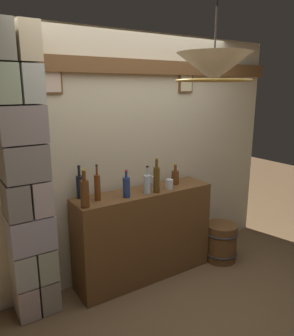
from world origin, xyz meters
name	(u,v)px	position (x,y,z in m)	size (l,w,h in m)	color
ground_plane	(196,319)	(0.00, 0.00, 0.00)	(12.00, 12.00, 0.00)	brown
panelled_rear_partition	(131,152)	(0.00, 1.10, 1.32)	(3.78, 0.15, 2.52)	beige
stone_pillar	(25,180)	(-1.12, 0.93, 1.22)	(0.37, 0.38, 2.45)	#B69E95
bar_shelf_unit	(144,234)	(0.00, 0.83, 0.48)	(1.48, 0.38, 0.96)	brown
liquor_bottle_gin	(147,184)	(-0.01, 0.76, 1.06)	(0.07, 0.07, 0.28)	silver
liquor_bottle_mezcal	(85,193)	(-0.68, 0.73, 1.09)	(0.08, 0.08, 0.34)	#5D3313
liquor_bottle_brandy	(175,177)	(0.41, 0.85, 1.04)	(0.08, 0.08, 0.23)	brown
liquor_bottle_port	(80,186)	(-0.63, 0.98, 1.08)	(0.06, 0.06, 0.32)	black
liquor_bottle_sherry	(157,179)	(0.08, 0.73, 1.10)	(0.06, 0.06, 0.35)	#583B13
liquor_bottle_rum	(97,187)	(-0.51, 0.83, 1.08)	(0.06, 0.06, 0.34)	brown
liquor_bottle_tequila	(126,187)	(-0.25, 0.76, 1.06)	(0.07, 0.07, 0.27)	navy
glass_tumbler_rocks	(169,184)	(0.26, 0.75, 1.01)	(0.08, 0.08, 0.10)	silver
glass_tumbler_highball	(156,181)	(0.20, 0.92, 1.01)	(0.08, 0.08, 0.10)	silver
pendant_lamp	(214,68)	(-0.01, -0.09, 2.11)	(0.53, 0.53, 0.54)	#EFE5C6
wooden_barrel	(221,242)	(0.93, 0.63, 0.22)	(0.39, 0.39, 0.44)	brown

